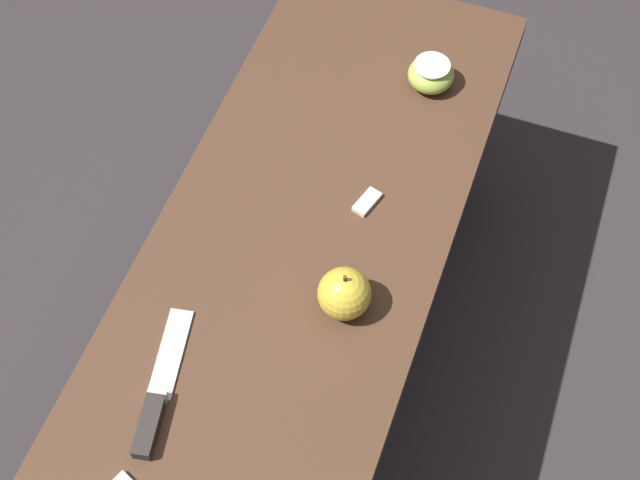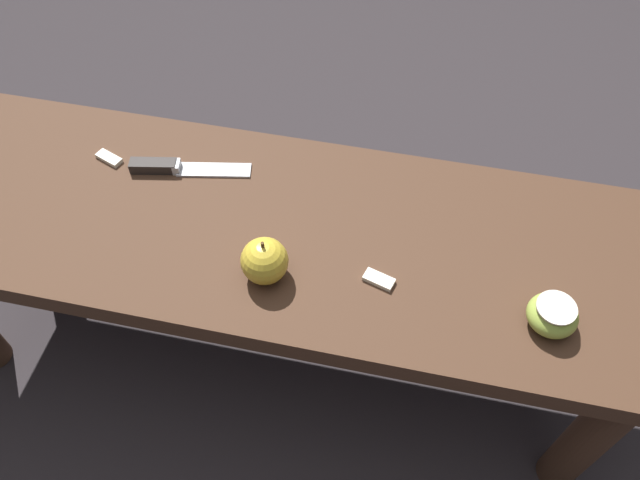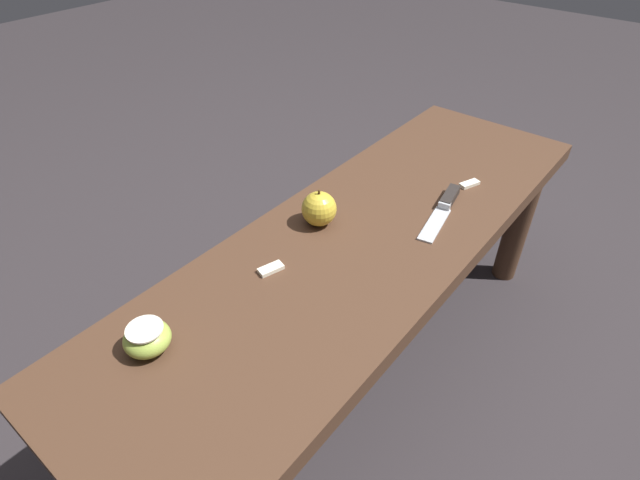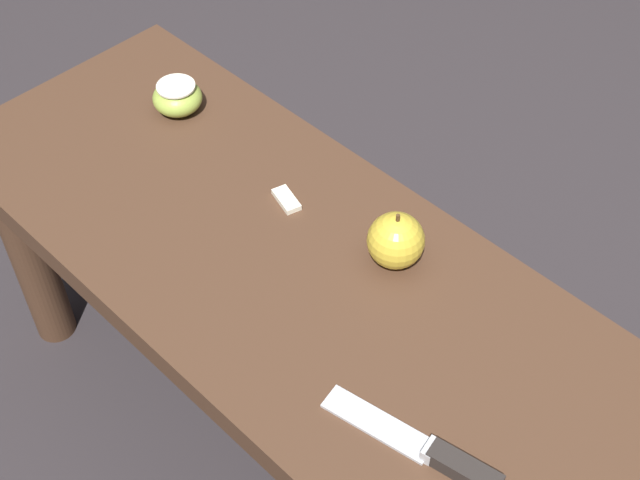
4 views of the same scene
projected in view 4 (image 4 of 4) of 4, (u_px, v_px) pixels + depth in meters
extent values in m
cube|color=#472D1E|center=(362.00, 327.00, 1.08)|extent=(1.31, 0.41, 0.04)
cylinder|color=#472D1E|center=(170.00, 167.00, 1.59)|extent=(0.07, 0.07, 0.41)
cylinder|color=#472D1E|center=(30.00, 253.00, 1.45)|extent=(0.07, 0.07, 0.41)
cube|color=#B7BABF|center=(378.00, 424.00, 0.96)|extent=(0.13, 0.06, 0.00)
cube|color=#B7BABF|center=(430.00, 450.00, 0.93)|extent=(0.02, 0.03, 0.02)
cube|color=#282321|center=(464.00, 469.00, 0.92)|extent=(0.08, 0.04, 0.02)
sphere|color=gold|center=(396.00, 240.00, 1.10)|extent=(0.07, 0.07, 0.07)
cylinder|color=#4C3319|center=(398.00, 219.00, 1.07)|extent=(0.01, 0.01, 0.01)
ellipsoid|color=#9EB747|center=(177.00, 98.00, 1.30)|extent=(0.07, 0.07, 0.05)
cylinder|color=white|center=(176.00, 86.00, 1.29)|extent=(0.06, 0.06, 0.00)
cube|color=white|center=(286.00, 200.00, 1.19)|extent=(0.05, 0.03, 0.01)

